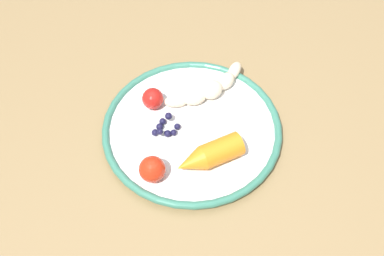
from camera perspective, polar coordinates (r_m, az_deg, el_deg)
The scene contains 7 objects.
dining_table at distance 0.85m, azimuth -3.80°, elevation -5.42°, with size 1.04×0.86×0.77m.
plate at distance 0.77m, azimuth 0.00°, elevation -0.13°, with size 0.28×0.28×0.02m.
banana at distance 0.80m, azimuth 2.09°, elevation 4.67°, with size 0.15×0.08×0.03m.
carrot_orange at distance 0.71m, azimuth 1.99°, elevation -3.24°, with size 0.11×0.06×0.04m.
blueberry_pile at distance 0.76m, azimuth -3.19°, elevation 0.13°, with size 0.05×0.04×0.02m.
tomato_near at distance 0.70m, azimuth -4.68°, elevation -4.84°, with size 0.04×0.04×0.04m, color red.
tomato_mid at distance 0.78m, azimuth -4.62°, elevation 3.46°, with size 0.03×0.03×0.03m, color red.
Camera 1 is at (-0.04, -0.43, 1.40)m, focal length 45.48 mm.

